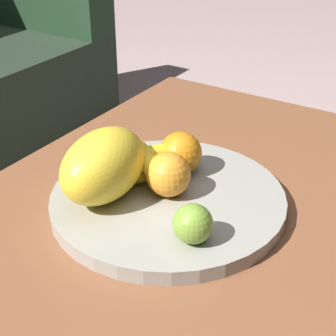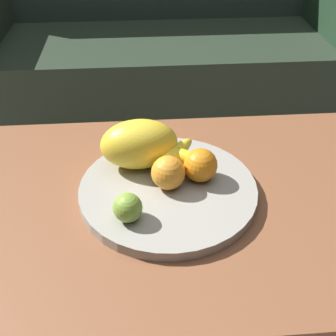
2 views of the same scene
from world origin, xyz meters
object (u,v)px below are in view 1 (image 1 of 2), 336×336
at_px(orange_front, 168,174).
at_px(banana_bunch, 149,164).
at_px(fruit_bowl, 168,200).
at_px(apple_front, 193,224).
at_px(coffee_table, 177,228).
at_px(orange_left, 181,153).
at_px(melon_large_front, 104,165).

height_order(orange_front, banana_bunch, orange_front).
xyz_separation_m(fruit_bowl, orange_front, (0.00, -0.00, 0.05)).
distance_m(apple_front, banana_bunch, 0.19).
relative_size(coffee_table, fruit_bowl, 2.67).
relative_size(fruit_bowl, apple_front, 6.62).
bearing_deg(banana_bunch, fruit_bowl, -115.82).
bearing_deg(apple_front, coffee_table, 41.19).
bearing_deg(orange_front, orange_left, 16.02).
bearing_deg(melon_large_front, apple_front, -98.68).
bearing_deg(orange_front, apple_front, -132.10).
relative_size(orange_front, apple_front, 1.26).
bearing_deg(coffee_table, orange_left, 27.78).
bearing_deg(orange_left, orange_front, -163.98).
xyz_separation_m(coffee_table, apple_front, (-0.10, -0.08, 0.10)).
xyz_separation_m(coffee_table, banana_bunch, (0.02, 0.07, 0.10)).
bearing_deg(melon_large_front, fruit_bowl, -55.13).
bearing_deg(melon_large_front, orange_front, -55.19).
xyz_separation_m(coffee_table, orange_front, (-0.01, 0.01, 0.11)).
bearing_deg(coffee_table, melon_large_front, 124.22).
relative_size(fruit_bowl, banana_bunch, 2.49).
bearing_deg(fruit_bowl, orange_front, -63.17).
relative_size(coffee_table, orange_left, 13.87).
xyz_separation_m(melon_large_front, orange_left, (0.13, -0.07, -0.02)).
bearing_deg(fruit_bowl, orange_left, 15.47).
xyz_separation_m(melon_large_front, banana_bunch, (0.09, -0.03, -0.03)).
relative_size(orange_left, banana_bunch, 0.48).
relative_size(orange_left, apple_front, 1.27).
distance_m(fruit_bowl, banana_bunch, 0.07).
bearing_deg(orange_left, coffee_table, -152.22).
bearing_deg(fruit_bowl, banana_bunch, 64.18).
distance_m(melon_large_front, apple_front, 0.19).
relative_size(orange_front, orange_left, 0.99).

